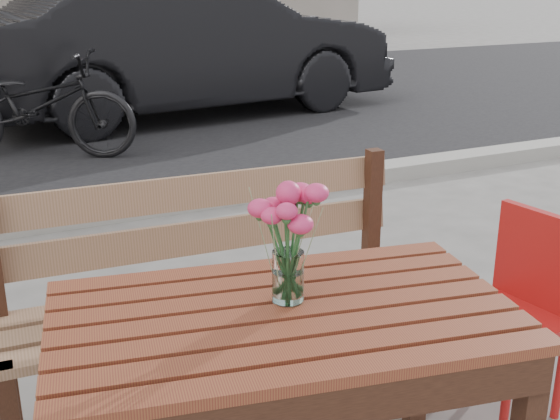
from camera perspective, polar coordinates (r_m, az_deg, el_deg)
name	(u,v)px	position (r m, az deg, el deg)	size (l,w,h in m)	color
street	(51,150)	(6.90, -18.09, 4.70)	(30.00, 8.12, 0.12)	black
main_table	(284,351)	(1.94, 0.33, -11.42)	(1.34, 0.93, 0.76)	maroon
main_bench	(209,270)	(2.55, -5.82, -4.88)	(1.59, 0.55, 0.97)	#8B6447
red_chair	(520,301)	(2.77, 18.89, -6.98)	(0.44, 0.44, 0.78)	#B21716
main_vase	(288,228)	(1.85, 0.67, -1.48)	(0.18, 0.18, 0.34)	white
parked_car	(188,45)	(8.36, -7.51, 13.15)	(1.69, 4.84, 1.59)	black
bicycle	(34,105)	(6.67, -19.35, 8.03)	(0.63, 1.81, 0.95)	black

